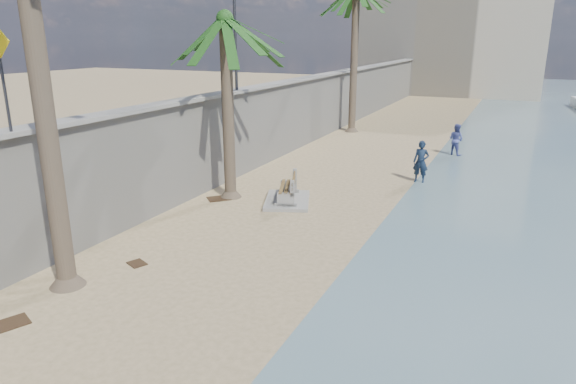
% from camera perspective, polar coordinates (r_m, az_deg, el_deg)
% --- Properties ---
extents(ground_plane, '(140.00, 140.00, 0.00)m').
position_cam_1_polar(ground_plane, '(10.33, -14.43, -17.21)').
color(ground_plane, tan).
extents(seawall, '(0.45, 70.00, 3.50)m').
position_cam_1_polar(seawall, '(28.90, 2.29, 9.01)').
color(seawall, gray).
rests_on(seawall, ground_plane).
extents(wall_cap, '(0.80, 70.00, 0.12)m').
position_cam_1_polar(wall_cap, '(28.71, 2.33, 12.57)').
color(wall_cap, gray).
rests_on(wall_cap, seawall).
extents(end_building, '(18.00, 12.00, 14.00)m').
position_cam_1_polar(end_building, '(59.00, 17.97, 17.37)').
color(end_building, '#B7AA93').
rests_on(end_building, ground_plane).
extents(bench_far, '(2.24, 2.65, 0.94)m').
position_cam_1_polar(bench_far, '(18.32, -0.08, 0.10)').
color(bench_far, gray).
rests_on(bench_far, ground_plane).
extents(palm_mid, '(5.00, 5.00, 7.19)m').
position_cam_1_polar(palm_mid, '(18.28, -7.03, 18.36)').
color(palm_mid, brown).
rests_on(palm_mid, ground_plane).
extents(pedestrian_sign, '(0.78, 0.07, 2.40)m').
position_cam_1_polar(pedestrian_sign, '(13.34, -29.33, 12.45)').
color(pedestrian_sign, '#2D2D33').
rests_on(pedestrian_sign, wall_cap).
extents(streetlight, '(0.28, 0.28, 5.12)m').
position_cam_1_polar(streetlight, '(21.42, -5.96, 19.32)').
color(streetlight, '#2D2D33').
rests_on(streetlight, wall_cap).
extents(person_a, '(0.72, 0.49, 1.96)m').
position_cam_1_polar(person_a, '(21.40, 14.58, 3.59)').
color(person_a, '#132136').
rests_on(person_a, ground_plane).
extents(person_b, '(1.04, 0.96, 1.75)m').
position_cam_1_polar(person_b, '(27.02, 18.17, 5.75)').
color(person_b, '#485095').
rests_on(person_b, ground_plane).
extents(debris_b, '(0.76, 0.83, 0.03)m').
position_cam_1_polar(debris_b, '(12.37, -28.42, -12.70)').
color(debris_b, '#382616').
rests_on(debris_b, ground_plane).
extents(debris_c, '(1.02, 1.02, 0.03)m').
position_cam_1_polar(debris_c, '(18.97, -7.67, -0.72)').
color(debris_c, '#382616').
rests_on(debris_c, ground_plane).
extents(debris_d, '(0.59, 0.55, 0.03)m').
position_cam_1_polar(debris_d, '(14.11, -16.43, -7.62)').
color(debris_d, '#382616').
rests_on(debris_d, ground_plane).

